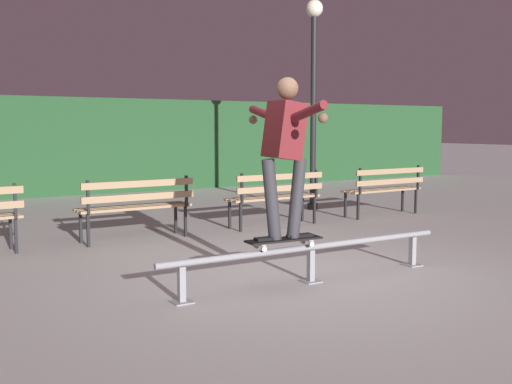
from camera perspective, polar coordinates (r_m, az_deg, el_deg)
The scene contains 9 objects.
ground_plane at distance 6.38m, azimuth 3.99°, elevation -8.01°, with size 90.00×90.00×0.00m, color #ADAAA8.
hedge_backdrop at distance 15.00m, azimuth -17.38°, elevation 4.16°, with size 24.00×1.20×2.25m, color #234C28.
grind_rail at distance 6.14m, azimuth 5.20°, elevation -5.79°, with size 3.34×0.18×0.39m.
skateboard at distance 5.92m, azimuth 2.65°, elevation -4.55°, with size 0.79×0.25×0.09m.
skateboarder at distance 5.82m, azimuth 2.72°, elevation 4.55°, with size 0.63×1.41×1.56m.
park_bench_left_center at distance 8.44m, azimuth -11.21°, elevation -0.95°, with size 1.61×0.47×0.88m.
park_bench_right_center at distance 9.45m, azimuth 1.92°, elevation -0.09°, with size 1.61×0.47×0.88m.
park_bench_rightmost at distance 10.86m, azimuth 12.07°, elevation 0.58°, with size 1.61×0.47×0.88m.
lamp_post_right at distance 11.52m, azimuth 5.46°, elevation 10.68°, with size 0.32×0.32×3.90m.
Camera 1 is at (-3.56, -5.06, 1.55)m, focal length 42.44 mm.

